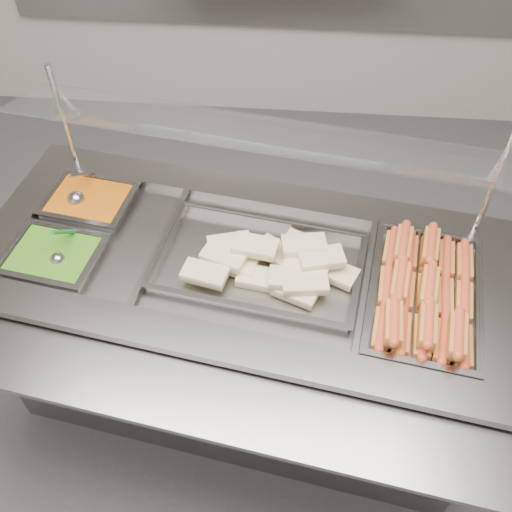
# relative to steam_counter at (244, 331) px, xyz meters

# --- Properties ---
(ground) EXTENTS (6.00, 6.00, 0.00)m
(ground) POSITION_rel_steam_counter_xyz_m (-0.01, -0.48, -0.41)
(ground) COLOR #505052
(ground) RESTS_ON ground
(steam_counter) EXTENTS (1.81, 1.02, 0.82)m
(steam_counter) POSITION_rel_steam_counter_xyz_m (0.00, 0.00, 0.00)
(steam_counter) COLOR slate
(steam_counter) RESTS_ON ground
(tray_rail) EXTENTS (1.65, 0.59, 0.05)m
(tray_rail) POSITION_rel_steam_counter_xyz_m (-0.08, -0.46, 0.37)
(tray_rail) COLOR slate
(tray_rail) RESTS_ON steam_counter
(sneeze_guard) EXTENTS (1.53, 0.51, 0.40)m
(sneeze_guard) POSITION_rel_steam_counter_xyz_m (0.03, 0.20, 0.74)
(sneeze_guard) COLOR silver
(sneeze_guard) RESTS_ON steam_counter
(pan_hotdogs) EXTENTS (0.39, 0.54, 0.09)m
(pan_hotdogs) POSITION_rel_steam_counter_xyz_m (0.56, -0.09, 0.37)
(pan_hotdogs) COLOR gray
(pan_hotdogs) RESTS_ON steam_counter
(pan_wraps) EXTENTS (0.67, 0.46, 0.06)m
(pan_wraps) POSITION_rel_steam_counter_xyz_m (0.05, -0.01, 0.39)
(pan_wraps) COLOR gray
(pan_wraps) RESTS_ON steam_counter
(pan_beans) EXTENTS (0.30, 0.26, 0.09)m
(pan_beans) POSITION_rel_steam_counter_xyz_m (-0.56, 0.23, 0.37)
(pan_beans) COLOR gray
(pan_beans) RESTS_ON steam_counter
(pan_peas) EXTENTS (0.30, 0.26, 0.09)m
(pan_peas) POSITION_rel_steam_counter_xyz_m (-0.60, -0.04, 0.37)
(pan_peas) COLOR gray
(pan_peas) RESTS_ON steam_counter
(hotdogs_in_buns) EXTENTS (0.34, 0.50, 0.11)m
(hotdogs_in_buns) POSITION_rel_steam_counter_xyz_m (0.55, -0.10, 0.41)
(hotdogs_in_buns) COLOR #AF5A24
(hotdogs_in_buns) RESTS_ON pan_hotdogs
(tortilla_wraps) EXTENTS (0.55, 0.32, 0.09)m
(tortilla_wraps) POSITION_rel_steam_counter_xyz_m (0.12, -0.02, 0.42)
(tortilla_wraps) COLOR beige
(tortilla_wraps) RESTS_ON pan_wraps
(ladle) EXTENTS (0.06, 0.17, 0.14)m
(ladle) POSITION_rel_steam_counter_xyz_m (-0.60, 0.22, 0.42)
(ladle) COLOR #A9A8AD
(ladle) RESTS_ON pan_beans
(serving_spoon) EXTENTS (0.05, 0.16, 0.14)m
(serving_spoon) POSITION_rel_steam_counter_xyz_m (-0.57, -0.04, 0.42)
(serving_spoon) COLOR #A9A8AD
(serving_spoon) RESTS_ON pan_peas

